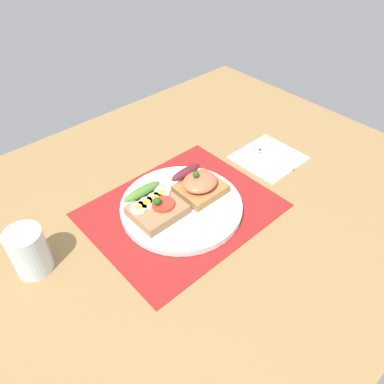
{
  "coord_description": "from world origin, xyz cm",
  "views": [
    {
      "loc": [
        -36.4,
        -43.26,
        55.56
      ],
      "look_at": [
        3.0,
        0.0,
        3.29
      ],
      "focal_mm": 35.09,
      "sensor_mm": 36.0,
      "label": 1
    }
  ],
  "objects": [
    {
      "name": "drinking_glass",
      "position": [
        -29.31,
        6.61,
        4.56
      ],
      "size": [
        6.53,
        6.53,
        9.12
      ],
      "primitive_type": "cylinder",
      "color": "silver",
      "rests_on": "ground_plane"
    },
    {
      "name": "placemat",
      "position": [
        0.0,
        0.0,
        0.15
      ],
      "size": [
        37.39,
        30.27,
        0.3
      ],
      "primitive_type": "cube",
      "color": "maroon",
      "rests_on": "ground_plane"
    },
    {
      "name": "ground_plane",
      "position": [
        0.0,
        0.0,
        -1.6
      ],
      "size": [
        120.0,
        90.0,
        3.2
      ],
      "primitive_type": "cube",
      "color": "#9A7545"
    },
    {
      "name": "fork",
      "position": [
        28.13,
        -0.51,
        0.76
      ],
      "size": [
        1.62,
        14.13,
        0.32
      ],
      "color": "#B7B7BC",
      "rests_on": "napkin"
    },
    {
      "name": "napkin",
      "position": [
        28.01,
        -0.72,
        0.3
      ],
      "size": [
        14.87,
        14.19,
        0.6
      ],
      "primitive_type": "cube",
      "color": "white",
      "rests_on": "ground_plane"
    },
    {
      "name": "sandwich_egg_tomato",
      "position": [
        -5.4,
        1.87,
        3.29
      ],
      "size": [
        10.18,
        10.23,
        4.21
      ],
      "color": "#9A724C",
      "rests_on": "plate"
    },
    {
      "name": "sandwich_salmon",
      "position": [
        5.37,
        0.4,
        3.81
      ],
      "size": [
        9.47,
        9.91,
        5.66
      ],
      "color": "#A3733D",
      "rests_on": "plate"
    },
    {
      "name": "plate",
      "position": [
        0.0,
        0.0,
        1.05
      ],
      "size": [
        25.5,
        25.5,
        1.49
      ],
      "primitive_type": "cylinder",
      "color": "white",
      "rests_on": "placemat"
    }
  ]
}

